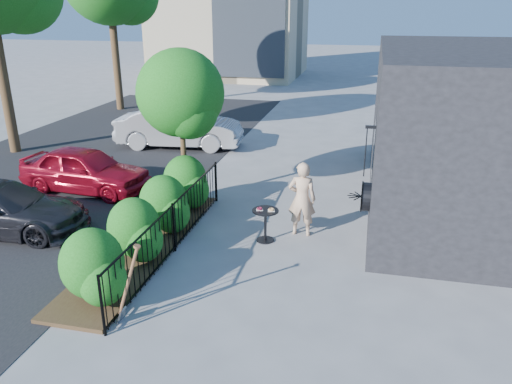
% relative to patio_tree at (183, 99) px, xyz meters
% --- Properties ---
extents(ground, '(120.00, 120.00, 0.00)m').
position_rel_patio_tree_xyz_m(ground, '(2.24, -2.76, -2.76)').
color(ground, gray).
rests_on(ground, ground).
extents(shop_building, '(6.22, 9.00, 4.00)m').
position_rel_patio_tree_xyz_m(shop_building, '(7.73, 1.74, -0.76)').
color(shop_building, black).
rests_on(shop_building, ground).
extents(fence, '(0.05, 6.05, 1.10)m').
position_rel_patio_tree_xyz_m(fence, '(0.74, -2.76, -2.20)').
color(fence, black).
rests_on(fence, ground).
extents(planting_bed, '(1.30, 6.00, 0.08)m').
position_rel_patio_tree_xyz_m(planting_bed, '(0.04, -2.76, -2.72)').
color(planting_bed, '#382616').
rests_on(planting_bed, ground).
extents(shrubs, '(1.10, 5.60, 1.24)m').
position_rel_patio_tree_xyz_m(shrubs, '(0.14, -2.66, -2.06)').
color(shrubs, '#175714').
rests_on(shrubs, ground).
extents(patio_tree, '(2.20, 2.20, 3.94)m').
position_rel_patio_tree_xyz_m(patio_tree, '(0.00, 0.00, 0.00)').
color(patio_tree, '#3F2B19').
rests_on(patio_tree, ground).
extents(street, '(9.00, 30.00, 0.01)m').
position_rel_patio_tree_xyz_m(street, '(-4.76, 0.24, -2.76)').
color(street, black).
rests_on(street, ground).
extents(cafe_table, '(0.59, 0.59, 0.79)m').
position_rel_patio_tree_xyz_m(cafe_table, '(2.52, -1.83, -2.25)').
color(cafe_table, black).
rests_on(cafe_table, ground).
extents(woman, '(0.64, 0.42, 1.73)m').
position_rel_patio_tree_xyz_m(woman, '(3.24, -1.30, -1.90)').
color(woman, tan).
rests_on(woman, ground).
extents(shovel, '(0.52, 0.20, 1.51)m').
position_rel_patio_tree_xyz_m(shovel, '(0.98, -5.36, -2.10)').
color(shovel, brown).
rests_on(shovel, ground).
extents(car_red, '(3.82, 1.83, 1.26)m').
position_rel_patio_tree_xyz_m(car_red, '(-3.09, 0.19, -2.13)').
color(car_red, maroon).
rests_on(car_red, ground).
extents(car_silver, '(4.72, 2.08, 1.51)m').
position_rel_patio_tree_xyz_m(car_silver, '(-2.21, 5.19, -2.01)').
color(car_silver, '#A3A3A8').
rests_on(car_silver, ground).
extents(car_darkgrey, '(4.15, 1.97, 1.17)m').
position_rel_patio_tree_xyz_m(car_darkgrey, '(-3.53, -2.71, -2.18)').
color(car_darkgrey, black).
rests_on(car_darkgrey, ground).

